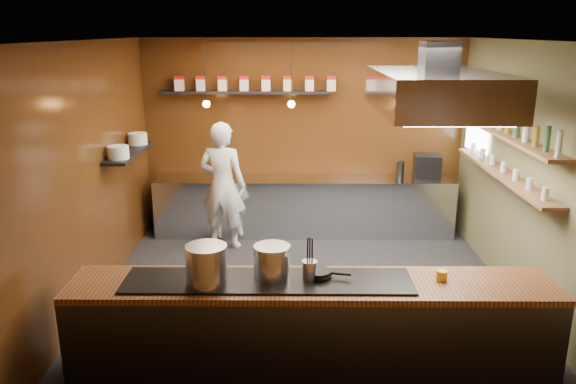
{
  "coord_description": "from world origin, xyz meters",
  "views": [
    {
      "loc": [
        -0.18,
        -6.23,
        3.11
      ],
      "look_at": [
        -0.24,
        0.4,
        1.19
      ],
      "focal_mm": 35.0,
      "sensor_mm": 36.0,
      "label": 1
    }
  ],
  "objects_px": {
    "extractor_hood": "(437,91)",
    "espresso_machine": "(427,167)",
    "stockpot_small": "(272,262)",
    "chef": "(223,185)",
    "stockpot_large": "(207,265)"
  },
  "relations": [
    {
      "from": "extractor_hood",
      "to": "stockpot_large",
      "type": "distance_m",
      "value": 2.92
    },
    {
      "from": "extractor_hood",
      "to": "chef",
      "type": "xyz_separation_m",
      "value": [
        -2.5,
        2.01,
        -1.57
      ]
    },
    {
      "from": "extractor_hood",
      "to": "espresso_machine",
      "type": "distance_m",
      "value": 2.92
    },
    {
      "from": "stockpot_small",
      "to": "espresso_machine",
      "type": "distance_m",
      "value": 4.28
    },
    {
      "from": "espresso_machine",
      "to": "chef",
      "type": "xyz_separation_m",
      "value": [
        -3.07,
        -0.49,
        -0.16
      ]
    },
    {
      "from": "espresso_machine",
      "to": "chef",
      "type": "height_order",
      "value": "chef"
    },
    {
      "from": "stockpot_small",
      "to": "extractor_hood",
      "type": "bearing_deg",
      "value": 34.82
    },
    {
      "from": "extractor_hood",
      "to": "chef",
      "type": "bearing_deg",
      "value": 141.22
    },
    {
      "from": "stockpot_large",
      "to": "chef",
      "type": "xyz_separation_m",
      "value": [
        -0.26,
        3.28,
        -0.18
      ]
    },
    {
      "from": "stockpot_large",
      "to": "chef",
      "type": "bearing_deg",
      "value": 94.56
    },
    {
      "from": "extractor_hood",
      "to": "espresso_machine",
      "type": "relative_size",
      "value": 5.15
    },
    {
      "from": "stockpot_small",
      "to": "stockpot_large",
      "type": "bearing_deg",
      "value": -168.03
    },
    {
      "from": "extractor_hood",
      "to": "espresso_machine",
      "type": "height_order",
      "value": "extractor_hood"
    },
    {
      "from": "extractor_hood",
      "to": "chef",
      "type": "height_order",
      "value": "extractor_hood"
    },
    {
      "from": "extractor_hood",
      "to": "chef",
      "type": "relative_size",
      "value": 1.07
    }
  ]
}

